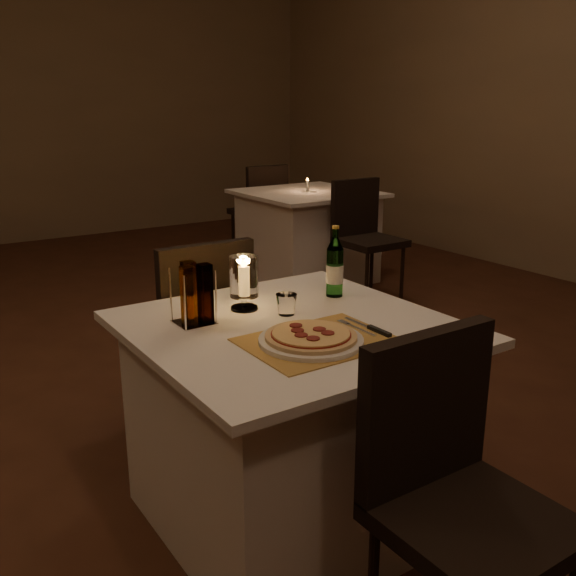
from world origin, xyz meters
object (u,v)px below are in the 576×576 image
plate (311,340)px  neighbor_table_right (307,235)px  chair_near (451,476)px  hurricane_candle (244,279)px  chair_far (198,320)px  water_bottle (335,268)px  main_table (291,424)px  pizza (311,335)px  tumbler (286,304)px

plate → neighbor_table_right: bearing=54.8°
chair_near → hurricane_candle: hurricane_candle is taller
chair_far → plate: 0.92m
water_bottle → hurricane_candle: size_ratio=1.39×
chair_far → water_bottle: 0.69m
hurricane_candle → main_table: bearing=-77.7°
main_table → water_bottle: size_ratio=3.73×
pizza → hurricane_candle: size_ratio=1.45×
chair_far → pizza: (-0.05, -0.89, 0.22)m
pizza → hurricane_candle: bearing=89.8°
tumbler → neighbor_table_right: (1.89, 2.54, -0.40)m
main_table → neighbor_table_right: 3.27m
plate → main_table: bearing=74.5°
main_table → tumbler: (0.04, 0.09, 0.40)m
chair_near → hurricane_candle: size_ratio=4.67×
main_table → chair_far: 0.74m
water_bottle → tumbler: bearing=-162.8°
tumbler → water_bottle: 0.30m
pizza → neighbor_table_right: size_ratio=0.28×
chair_near → water_bottle: water_bottle is taller
chair_near → tumbler: size_ratio=12.33×
chair_near → neighbor_table_right: 3.87m
chair_far → hurricane_candle: (-0.05, -0.49, 0.30)m
chair_far → water_bottle: water_bottle is taller
hurricane_candle → water_bottle: bearing=-7.1°
main_table → chair_far: chair_far is taller
water_bottle → main_table: bearing=-150.6°
main_table → tumbler: tumbler is taller
main_table → pizza: (-0.05, -0.18, 0.39)m
chair_far → main_table: bearing=-90.0°
chair_near → chair_far: same height
plate → water_bottle: (0.37, 0.36, 0.10)m
tumbler → pizza: bearing=-108.7°
chair_near → hurricane_candle: (-0.05, 0.94, 0.30)m
chair_far → plate: chair_far is taller
chair_near → neighbor_table_right: bearing=59.9°
tumbler → neighbor_table_right: tumbler is taller
neighbor_table_right → hurricane_candle: bearing=-129.5°
chair_far → tumbler: chair_far is taller
plate → pizza: pizza is taller
chair_near → plate: chair_near is taller
pizza → neighbor_table_right: bearing=54.8°
pizza → water_bottle: 0.52m
chair_far → plate: bearing=-93.2°
main_table → plate: plate is taller
water_bottle → neighbor_table_right: water_bottle is taller
plate → water_bottle: water_bottle is taller
main_table → chair_near: bearing=-90.0°
plate → hurricane_candle: size_ratio=1.66×
tumbler → main_table: bearing=-114.5°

